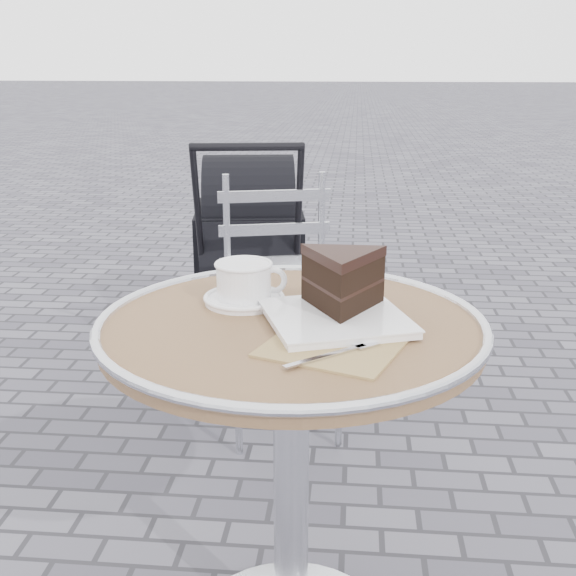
# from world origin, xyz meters

# --- Properties ---
(cafe_table) EXTENTS (0.72, 0.72, 0.74)m
(cafe_table) POSITION_xyz_m (0.00, 0.00, 0.57)
(cafe_table) COLOR silver
(cafe_table) RESTS_ON ground
(cappuccino_set) EXTENTS (0.18, 0.16, 0.08)m
(cappuccino_set) POSITION_xyz_m (-0.10, 0.10, 0.77)
(cappuccino_set) COLOR white
(cappuccino_set) RESTS_ON cafe_table
(cake_plate_set) EXTENTS (0.30, 0.40, 0.13)m
(cake_plate_set) POSITION_xyz_m (0.09, 0.02, 0.79)
(cake_plate_set) COLOR #9B7B55
(cake_plate_set) RESTS_ON cafe_table
(bistro_chair) EXTENTS (0.46, 0.46, 0.84)m
(bistro_chair) POSITION_xyz_m (-0.14, 1.04, 0.52)
(bistro_chair) COLOR silver
(bistro_chair) RESTS_ON ground
(baby_stroller) EXTENTS (0.53, 0.94, 0.93)m
(baby_stroller) POSITION_xyz_m (-0.33, 1.67, 0.42)
(baby_stroller) COLOR black
(baby_stroller) RESTS_ON ground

